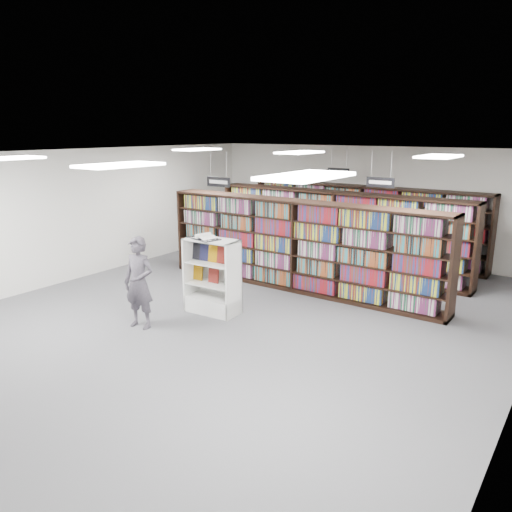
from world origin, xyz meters
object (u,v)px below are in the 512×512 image
Objects in this scene: endcap_display at (214,288)px; open_book at (204,237)px; bookshelf_row_near at (298,246)px; shopper at (139,283)px.

endcap_display is 1.08m from open_book.
open_book is (-0.80, -2.36, 0.52)m from bookshelf_row_near.
bookshelf_row_near reaches higher than endcap_display.
endcap_display is 0.88× the size of shopper.
endcap_display is at bearing 45.52° from open_book.
bookshelf_row_near is 9.54× the size of open_book.
open_book is at bearing -151.87° from endcap_display.
endcap_display is 2.10× the size of open_book.
bookshelf_row_near reaches higher than open_book.
shopper is at bearing -116.45° from endcap_display.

